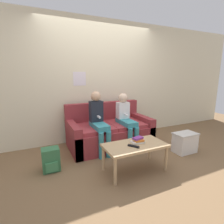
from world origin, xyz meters
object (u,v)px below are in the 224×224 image
object	(u,v)px
person_right	(126,117)
tv_remote	(133,146)
storage_box	(185,143)
coffee_table	(135,147)
backpack	(51,160)
person_left	(98,119)
couch	(109,132)

from	to	relation	value
person_right	tv_remote	size ratio (longest dim) A/B	6.59
tv_remote	storage_box	size ratio (longest dim) A/B	0.38
person_right	coffee_table	bearing A→B (deg)	-110.65
storage_box	backpack	xyz separation A→B (m)	(-2.36, 0.38, -0.01)
person_left	tv_remote	size ratio (longest dim) A/B	6.97
person_left	storage_box	distance (m)	1.69
person_right	storage_box	distance (m)	1.21
person_left	tv_remote	xyz separation A→B (m)	(0.18, -0.94, -0.21)
coffee_table	person_right	size ratio (longest dim) A/B	0.87
person_right	backpack	bearing A→B (deg)	-167.30
person_left	storage_box	bearing A→B (deg)	-26.42
person_left	tv_remote	bearing A→B (deg)	-79.15
person_left	backpack	distance (m)	1.08
coffee_table	couch	bearing A→B (deg)	87.24
couch	person_left	world-z (taller)	person_left
tv_remote	storage_box	bearing A→B (deg)	-24.20
coffee_table	person_left	size ratio (longest dim) A/B	0.83
couch	backpack	world-z (taller)	couch
person_left	person_right	size ratio (longest dim) A/B	1.06
couch	person_right	size ratio (longest dim) A/B	1.53
tv_remote	backpack	bearing A→B (deg)	117.20
couch	coffee_table	bearing A→B (deg)	-92.76
backpack	person_right	bearing A→B (deg)	12.70
couch	backpack	bearing A→B (deg)	-156.03
couch	tv_remote	world-z (taller)	couch
person_right	storage_box	world-z (taller)	person_right
couch	person_left	distance (m)	0.51
tv_remote	backpack	size ratio (longest dim) A/B	0.46
coffee_table	storage_box	xyz separation A→B (m)	(1.20, 0.15, -0.18)
person_right	storage_box	size ratio (longest dim) A/B	2.50
person_right	tv_remote	distance (m)	1.03
couch	storage_box	xyz separation A→B (m)	(1.15, -0.92, -0.09)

